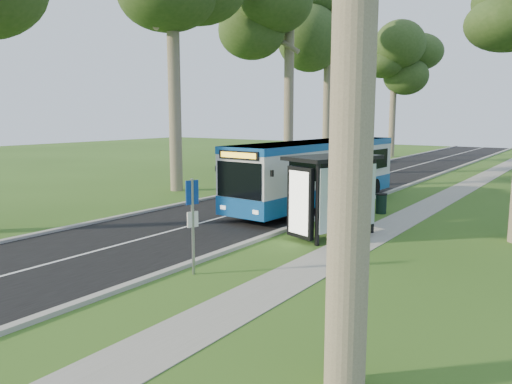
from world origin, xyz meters
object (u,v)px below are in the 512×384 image
bus_shelter (330,181)px  car_white (325,160)px  litter_bin (381,203)px  bus_stop_sign (193,216)px  car_silver (350,155)px  bus (317,173)px

bus_shelter → car_white: bearing=134.7°
litter_bin → car_white: car_white is taller
bus_stop_sign → car_white: bearing=129.8°
bus_stop_sign → car_silver: bus_stop_sign is taller
bus_stop_sign → car_silver: (-9.70, 31.92, -0.85)m
bus → bus_shelter: 6.53m
bus → bus_shelter: size_ratio=3.13×
bus_stop_sign → litter_bin: bus_stop_sign is taller
litter_bin → car_silver: size_ratio=0.18×
litter_bin → car_silver: 23.39m
bus → bus_stop_sign: (2.16, -11.24, 0.04)m
bus_stop_sign → car_silver: bearing=127.0°
bus_shelter → car_white: bus_shelter is taller
bus → litter_bin: bearing=2.2°
car_silver → bus_shelter: bearing=-91.9°
bus_stop_sign → bus: bearing=120.9°
car_white → car_silver: car_silver is taller
bus_stop_sign → litter_bin: (1.11, 11.19, -1.19)m
car_white → litter_bin: bearing=-40.7°
bus_shelter → car_white: (-10.83, 20.98, -1.33)m
bus → litter_bin: (3.27, -0.06, -1.15)m
car_white → bus_shelter: bearing=-47.9°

